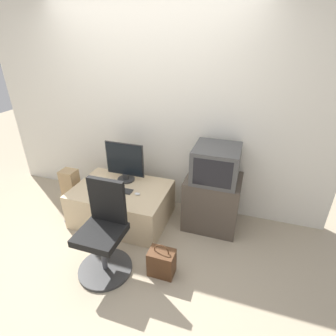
# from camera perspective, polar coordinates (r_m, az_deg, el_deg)

# --- Properties ---
(ground_plane) EXTENTS (12.00, 12.00, 0.00)m
(ground_plane) POSITION_cam_1_polar(r_m,az_deg,el_deg) (2.92, -13.14, -19.91)
(ground_plane) COLOR tan
(wall_back) EXTENTS (4.40, 0.05, 2.60)m
(wall_back) POSITION_cam_1_polar(r_m,az_deg,el_deg) (3.29, -3.71, 12.93)
(wall_back) COLOR silver
(wall_back) RESTS_ON ground_plane
(desk) EXTENTS (1.13, 0.80, 0.45)m
(desk) POSITION_cam_1_polar(r_m,az_deg,el_deg) (3.34, -9.94, -7.62)
(desk) COLOR #CCB289
(desk) RESTS_ON ground_plane
(side_stand) EXTENTS (0.63, 0.52, 0.64)m
(side_stand) POSITION_cam_1_polar(r_m,az_deg,el_deg) (3.19, 9.51, -7.22)
(side_stand) COLOR #4C4238
(side_stand) RESTS_ON ground_plane
(main_monitor) EXTENTS (0.50, 0.22, 0.50)m
(main_monitor) POSITION_cam_1_polar(r_m,az_deg,el_deg) (3.27, -9.39, 1.21)
(main_monitor) COLOR #2D2D2D
(main_monitor) RESTS_ON desk
(keyboard) EXTENTS (0.34, 0.11, 0.01)m
(keyboard) POSITION_cam_1_polar(r_m,az_deg,el_deg) (3.18, -10.66, -4.70)
(keyboard) COLOR #2D2D2D
(keyboard) RESTS_ON desk
(mouse) EXTENTS (0.07, 0.04, 0.03)m
(mouse) POSITION_cam_1_polar(r_m,az_deg,el_deg) (3.05, -6.71, -5.62)
(mouse) COLOR silver
(mouse) RESTS_ON desk
(crt_tv) EXTENTS (0.49, 0.50, 0.39)m
(crt_tv) POSITION_cam_1_polar(r_m,az_deg,el_deg) (2.92, 10.42, 0.93)
(crt_tv) COLOR #474747
(crt_tv) RESTS_ON side_stand
(office_chair) EXTENTS (0.53, 0.53, 0.95)m
(office_chair) POSITION_cam_1_polar(r_m,az_deg,el_deg) (2.64, -13.77, -14.17)
(office_chair) COLOR #333333
(office_chair) RESTS_ON ground_plane
(cardboard_box_lower) EXTENTS (0.22, 0.19, 0.24)m
(cardboard_box_lower) POSITION_cam_1_polar(r_m,az_deg,el_deg) (3.76, -19.88, -6.58)
(cardboard_box_lower) COLOR #D1B27F
(cardboard_box_lower) RESTS_ON ground_plane
(cardboard_box_upper) EXTENTS (0.20, 0.17, 0.32)m
(cardboard_box_upper) POSITION_cam_1_polar(r_m,az_deg,el_deg) (3.61, -20.57, -2.83)
(cardboard_box_upper) COLOR #A3845B
(cardboard_box_upper) RESTS_ON cardboard_box_lower
(handbag) EXTENTS (0.25, 0.17, 0.36)m
(handbag) POSITION_cam_1_polar(r_m,az_deg,el_deg) (2.69, -1.40, -19.83)
(handbag) COLOR #4C2D19
(handbag) RESTS_ON ground_plane
(book) EXTENTS (0.19, 0.12, 0.02)m
(book) POSITION_cam_1_polar(r_m,az_deg,el_deg) (3.57, -19.75, -10.62)
(book) COLOR navy
(book) RESTS_ON ground_plane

